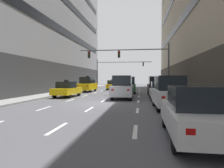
% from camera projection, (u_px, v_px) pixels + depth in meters
% --- Properties ---
extents(ground_plane, '(120.00, 120.00, 0.00)m').
position_uv_depth(ground_plane, '(99.00, 104.00, 15.93)').
color(ground_plane, '#515156').
extents(sidewalk_left, '(2.56, 80.00, 0.14)m').
position_uv_depth(sidewalk_left, '(12.00, 101.00, 16.96)').
color(sidewalk_left, gray).
rests_on(sidewalk_left, ground).
extents(sidewalk_right, '(2.56, 80.00, 0.14)m').
position_uv_depth(sidewalk_right, '(198.00, 104.00, 14.90)').
color(sidewalk_right, gray).
rests_on(sidewalk_right, ground).
extents(lane_stripe_l1_s3, '(0.16, 2.00, 0.01)m').
position_uv_depth(lane_stripe_l1_s3, '(44.00, 108.00, 13.39)').
color(lane_stripe_l1_s3, silver).
rests_on(lane_stripe_l1_s3, ground).
extents(lane_stripe_l1_s4, '(0.16, 2.00, 0.01)m').
position_uv_depth(lane_stripe_l1_s4, '(70.00, 100.00, 18.34)').
color(lane_stripe_l1_s4, silver).
rests_on(lane_stripe_l1_s4, ground).
extents(lane_stripe_l1_s5, '(0.16, 2.00, 0.01)m').
position_uv_depth(lane_stripe_l1_s5, '(85.00, 96.00, 23.29)').
color(lane_stripe_l1_s5, silver).
rests_on(lane_stripe_l1_s5, ground).
extents(lane_stripe_l1_s6, '(0.16, 2.00, 0.01)m').
position_uv_depth(lane_stripe_l1_s6, '(95.00, 93.00, 28.23)').
color(lane_stripe_l1_s6, silver).
rests_on(lane_stripe_l1_s6, ground).
extents(lane_stripe_l1_s7, '(0.16, 2.00, 0.01)m').
position_uv_depth(lane_stripe_l1_s7, '(102.00, 91.00, 33.18)').
color(lane_stripe_l1_s7, silver).
rests_on(lane_stripe_l1_s7, ground).
extents(lane_stripe_l1_s8, '(0.16, 2.00, 0.01)m').
position_uv_depth(lane_stripe_l1_s8, '(107.00, 89.00, 38.13)').
color(lane_stripe_l1_s8, silver).
rests_on(lane_stripe_l1_s8, ground).
extents(lane_stripe_l1_s9, '(0.16, 2.00, 0.01)m').
position_uv_depth(lane_stripe_l1_s9, '(111.00, 88.00, 43.08)').
color(lane_stripe_l1_s9, silver).
rests_on(lane_stripe_l1_s9, ground).
extents(lane_stripe_l1_s10, '(0.16, 2.00, 0.01)m').
position_uv_depth(lane_stripe_l1_s10, '(114.00, 87.00, 48.03)').
color(lane_stripe_l1_s10, silver).
rests_on(lane_stripe_l1_s10, ground).
extents(lane_stripe_l2_s2, '(0.16, 2.00, 0.01)m').
position_uv_depth(lane_stripe_l2_s2, '(57.00, 128.00, 8.01)').
color(lane_stripe_l2_s2, silver).
rests_on(lane_stripe_l2_s2, ground).
extents(lane_stripe_l2_s3, '(0.16, 2.00, 0.01)m').
position_uv_depth(lane_stripe_l2_s3, '(89.00, 109.00, 12.96)').
color(lane_stripe_l2_s3, silver).
rests_on(lane_stripe_l2_s3, ground).
extents(lane_stripe_l2_s4, '(0.16, 2.00, 0.01)m').
position_uv_depth(lane_stripe_l2_s4, '(103.00, 101.00, 17.91)').
color(lane_stripe_l2_s4, silver).
rests_on(lane_stripe_l2_s4, ground).
extents(lane_stripe_l2_s5, '(0.16, 2.00, 0.01)m').
position_uv_depth(lane_stripe_l2_s5, '(111.00, 96.00, 22.86)').
color(lane_stripe_l2_s5, silver).
rests_on(lane_stripe_l2_s5, ground).
extents(lane_stripe_l2_s6, '(0.16, 2.00, 0.01)m').
position_uv_depth(lane_stripe_l2_s6, '(117.00, 93.00, 27.81)').
color(lane_stripe_l2_s6, silver).
rests_on(lane_stripe_l2_s6, ground).
extents(lane_stripe_l2_s7, '(0.16, 2.00, 0.01)m').
position_uv_depth(lane_stripe_l2_s7, '(120.00, 91.00, 32.76)').
color(lane_stripe_l2_s7, silver).
rests_on(lane_stripe_l2_s7, ground).
extents(lane_stripe_l2_s8, '(0.16, 2.00, 0.01)m').
position_uv_depth(lane_stripe_l2_s8, '(123.00, 89.00, 37.71)').
color(lane_stripe_l2_s8, silver).
rests_on(lane_stripe_l2_s8, ground).
extents(lane_stripe_l2_s9, '(0.16, 2.00, 0.01)m').
position_uv_depth(lane_stripe_l2_s9, '(125.00, 88.00, 42.66)').
color(lane_stripe_l2_s9, silver).
rests_on(lane_stripe_l2_s9, ground).
extents(lane_stripe_l2_s10, '(0.16, 2.00, 0.01)m').
position_uv_depth(lane_stripe_l2_s10, '(127.00, 87.00, 47.61)').
color(lane_stripe_l2_s10, silver).
rests_on(lane_stripe_l2_s10, ground).
extents(lane_stripe_l3_s2, '(0.16, 2.00, 0.01)m').
position_uv_depth(lane_stripe_l3_s2, '(135.00, 131.00, 7.59)').
color(lane_stripe_l3_s2, silver).
rests_on(lane_stripe_l3_s2, ground).
extents(lane_stripe_l3_s3, '(0.16, 2.00, 0.01)m').
position_uv_depth(lane_stripe_l3_s3, '(137.00, 110.00, 12.54)').
color(lane_stripe_l3_s3, silver).
rests_on(lane_stripe_l3_s3, ground).
extents(lane_stripe_l3_s4, '(0.16, 2.00, 0.01)m').
position_uv_depth(lane_stripe_l3_s4, '(138.00, 101.00, 17.49)').
color(lane_stripe_l3_s4, silver).
rests_on(lane_stripe_l3_s4, ground).
extents(lane_stripe_l3_s5, '(0.16, 2.00, 0.01)m').
position_uv_depth(lane_stripe_l3_s5, '(139.00, 96.00, 22.43)').
color(lane_stripe_l3_s5, silver).
rests_on(lane_stripe_l3_s5, ground).
extents(lane_stripe_l3_s6, '(0.16, 2.00, 0.01)m').
position_uv_depth(lane_stripe_l3_s6, '(139.00, 93.00, 27.38)').
color(lane_stripe_l3_s6, silver).
rests_on(lane_stripe_l3_s6, ground).
extents(lane_stripe_l3_s7, '(0.16, 2.00, 0.01)m').
position_uv_depth(lane_stripe_l3_s7, '(139.00, 91.00, 32.33)').
color(lane_stripe_l3_s7, silver).
rests_on(lane_stripe_l3_s7, ground).
extents(lane_stripe_l3_s8, '(0.16, 2.00, 0.01)m').
position_uv_depth(lane_stripe_l3_s8, '(140.00, 89.00, 37.28)').
color(lane_stripe_l3_s8, silver).
rests_on(lane_stripe_l3_s8, ground).
extents(lane_stripe_l3_s9, '(0.16, 2.00, 0.01)m').
position_uv_depth(lane_stripe_l3_s9, '(140.00, 88.00, 42.23)').
color(lane_stripe_l3_s9, silver).
rests_on(lane_stripe_l3_s9, ground).
extents(lane_stripe_l3_s10, '(0.16, 2.00, 0.01)m').
position_uv_depth(lane_stripe_l3_s10, '(140.00, 87.00, 47.18)').
color(lane_stripe_l3_s10, silver).
rests_on(lane_stripe_l3_s10, ground).
extents(car_driving_0, '(2.05, 4.59, 2.19)m').
position_uv_depth(car_driving_0, '(128.00, 85.00, 27.18)').
color(car_driving_0, black).
rests_on(car_driving_0, ground).
extents(car_driving_1, '(2.00, 4.48, 1.66)m').
position_uv_depth(car_driving_1, '(117.00, 84.00, 41.93)').
color(car_driving_1, black).
rests_on(car_driving_1, ground).
extents(taxi_driving_2, '(2.05, 4.56, 2.36)m').
position_uv_depth(taxi_driving_2, '(87.00, 84.00, 30.09)').
color(taxi_driving_2, black).
rests_on(taxi_driving_2, ground).
extents(taxi_driving_3, '(2.02, 4.46, 1.83)m').
position_uv_depth(taxi_driving_3, '(67.00, 89.00, 21.61)').
color(taxi_driving_3, black).
rests_on(taxi_driving_3, ground).
extents(car_driving_4, '(1.97, 4.65, 2.24)m').
position_uv_depth(car_driving_4, '(123.00, 87.00, 19.68)').
color(car_driving_4, black).
rests_on(car_driving_4, ground).
extents(taxi_driving_5, '(2.00, 4.50, 1.85)m').
position_uv_depth(taxi_driving_5, '(113.00, 85.00, 35.55)').
color(taxi_driving_5, black).
rests_on(taxi_driving_5, ground).
extents(car_parked_0, '(2.02, 4.65, 1.73)m').
position_uv_depth(car_parked_0, '(197.00, 113.00, 6.55)').
color(car_parked_0, black).
rests_on(car_parked_0, ground).
extents(car_parked_1, '(1.98, 4.47, 2.14)m').
position_uv_depth(car_parked_1, '(169.00, 92.00, 13.10)').
color(car_parked_1, black).
rests_on(car_parked_1, ground).
extents(car_parked_2, '(1.89, 4.50, 1.68)m').
position_uv_depth(car_parked_2, '(161.00, 91.00, 18.70)').
color(car_parked_2, black).
rests_on(car_parked_2, ground).
extents(car_parked_3, '(1.96, 4.60, 2.22)m').
position_uv_depth(car_parked_3, '(156.00, 86.00, 24.01)').
color(car_parked_3, black).
rests_on(car_parked_3, ground).
extents(traffic_signal_0, '(10.80, 0.35, 6.00)m').
position_uv_depth(traffic_signal_0, '(135.00, 58.00, 24.55)').
color(traffic_signal_0, '#4C4C51').
rests_on(traffic_signal_0, sidewalk_right).
extents(traffic_signal_1, '(12.17, 0.35, 6.11)m').
position_uv_depth(traffic_signal_1, '(115.00, 67.00, 45.42)').
color(traffic_signal_1, '#4C4C51').
rests_on(traffic_signal_1, sidewalk_left).
extents(pedestrian_0, '(0.39, 0.41, 1.65)m').
position_uv_depth(pedestrian_0, '(164.00, 85.00, 29.26)').
color(pedestrian_0, black).
rests_on(pedestrian_0, sidewalk_right).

